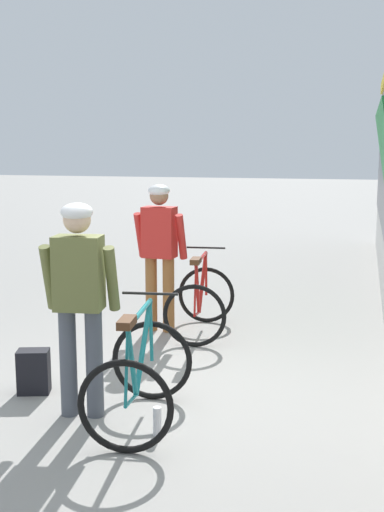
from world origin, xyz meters
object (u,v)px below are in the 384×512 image
cyclist_near_in_red (160,244)px  backpack_on_platform (34,372)px  water_bottle_near_the_bikes (157,421)px  cyclist_far_in_olive (79,291)px  bicycle_far_teal (140,376)px  bicycle_near_red (201,301)px

cyclist_near_in_red → backpack_on_platform: cyclist_near_in_red is taller
water_bottle_near_the_bikes → cyclist_near_in_red: bearing=107.3°
cyclist_far_in_olive → cyclist_near_in_red: bearing=93.1°
cyclist_far_in_olive → bicycle_far_teal: (0.52, -0.04, -0.65)m
cyclist_far_in_olive → backpack_on_platform: bearing=151.9°
bicycle_far_teal → cyclist_far_in_olive: bearing=175.1°
bicycle_far_teal → water_bottle_near_the_bikes: size_ratio=5.07×
cyclist_near_in_red → backpack_on_platform: bearing=-102.6°
cyclist_far_in_olive → backpack_on_platform: (-0.63, 0.33, -0.85)m
cyclist_far_in_olive → bicycle_near_red: size_ratio=1.54×
bicycle_far_teal → bicycle_near_red: bearing=93.3°
backpack_on_platform → cyclist_near_in_red: bearing=59.4°
cyclist_near_in_red → bicycle_far_teal: 2.74m
cyclist_near_in_red → backpack_on_platform: (-0.49, -2.20, -0.85)m
cyclist_near_in_red → bicycle_near_red: 0.83m
cyclist_near_in_red → water_bottle_near_the_bikes: size_ratio=7.73×
cyclist_far_in_olive → water_bottle_near_the_bikes: cyclist_far_in_olive is taller
cyclist_near_in_red → cyclist_far_in_olive: size_ratio=1.00×
bicycle_far_teal → backpack_on_platform: bearing=161.7°
backpack_on_platform → cyclist_far_in_olive: bearing=-46.0°
bicycle_far_teal → backpack_on_platform: 1.22m
cyclist_near_in_red → bicycle_far_teal: (0.66, -2.58, -0.65)m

